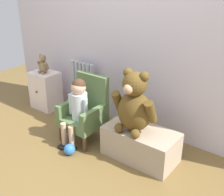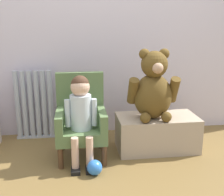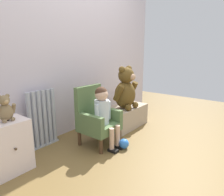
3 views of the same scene
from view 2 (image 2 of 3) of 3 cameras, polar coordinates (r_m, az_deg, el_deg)
ground_plane at (r=1.99m, az=-0.46°, el=-18.41°), size 6.00×6.00×0.00m
back_wall at (r=2.81m, az=-3.46°, el=16.98°), size 3.80×0.05×2.40m
radiator at (r=2.81m, az=-15.50°, el=-1.44°), size 0.37×0.05×0.67m
child_armchair at (r=2.37m, az=-6.33°, el=-4.34°), size 0.40×0.40×0.70m
child_figure at (r=2.22m, az=-6.36°, el=-1.94°), size 0.25×0.35×0.71m
low_bench at (r=2.55m, az=9.07°, el=-6.96°), size 0.70×0.37×0.31m
large_teddy_bear at (r=2.38m, az=8.38°, el=1.89°), size 0.43×0.30×0.59m
toy_ball at (r=2.16m, az=-3.55°, el=-13.92°), size 0.11×0.11×0.11m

